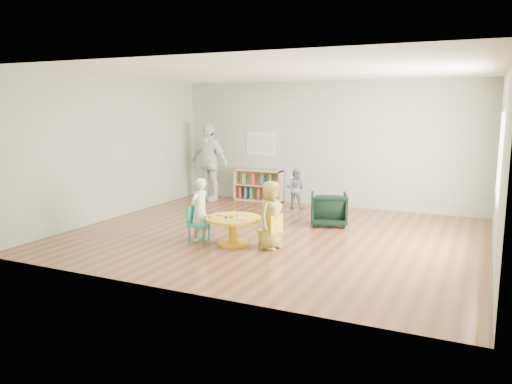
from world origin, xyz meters
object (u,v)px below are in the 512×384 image
Objects in this scene: kid_chair_left at (197,223)px; adult_caretaker at (209,162)px; child_right at (271,215)px; activity_table at (233,226)px; kid_chair_right at (272,230)px; toddler at (295,189)px; armchair at (329,209)px; child_left at (200,210)px; bookshelf at (258,186)px.

adult_caretaker is (-1.72, 3.38, 0.60)m from kid_chair_left.
activity_table is at bearing 99.67° from child_right.
kid_chair_right is 0.63× the size of toddler.
armchair is at bearing -10.10° from adult_caretaker.
kid_chair_left reaches higher than activity_table.
kid_chair_left is at bearing 101.87° from child_right.
kid_chair_left is 1.33m from kid_chair_right.
child_left is at bearing 149.86° from kid_chair_left.
child_left is at bearing 107.99° from kid_chair_right.
child_right is 1.23× the size of toddler.
toddler is (-0.78, 3.19, -0.10)m from child_right.
child_right is at bearing 100.45° from child_left.
toddler reaches higher than bookshelf.
activity_table is 3.90m from bookshelf.
child_right is 4.48m from adult_caretaker.
kid_chair_left is at bearing -173.70° from activity_table.
adult_caretaker is at bearing -160.69° from bookshelf.
adult_caretaker is at bearing -40.35° from armchair.
toddler is at bearing 163.19° from kid_chair_left.
activity_table is 0.66m from child_left.
child_left is (-0.63, -0.01, 0.22)m from activity_table.
armchair is at bearing 62.62° from activity_table.
adult_caretaker reaches higher than child_right.
kid_chair_right is 1.32m from child_left.
kid_chair_left is 0.49× the size of bookshelf.
activity_table is 0.67m from kid_chair_right.
armchair is (1.67, 2.04, -0.00)m from kid_chair_left.
bookshelf is 3.77m from child_left.
kid_chair_right reaches higher than activity_table.
bookshelf is 2.86m from armchair.
bookshelf is at bearing -56.13° from armchair.
adult_caretaker reaches higher than bookshelf.
toddler is (-0.79, 3.17, 0.14)m from kid_chair_right.
adult_caretaker is (-3.39, 1.34, 0.61)m from armchair.
activity_table is at bearing 109.24° from kid_chair_right.
activity_table is 0.49× the size of adult_caretaker.
kid_chair_right is at bearing -35.55° from adult_caretaker.
child_left is at bearing -50.80° from adult_caretaker.
toddler is (0.53, 3.28, 0.13)m from kid_chair_left.
armchair is 1.70m from toddler.
bookshelf is at bearing 30.71° from adult_caretaker.
child_right is (1.30, 0.09, 0.23)m from kid_chair_left.
armchair is at bearing 129.76° from toddler.
adult_caretaker is (-1.75, 3.32, 0.39)m from child_left.
child_left is at bearing -80.41° from bookshelf.
toddler is at bearing -180.00° from child_left.
activity_table is 3.22m from toddler.
activity_table is at bearing 89.45° from toddler.
adult_caretaker is at bearing -143.32° from child_left.
bookshelf reaches higher than kid_chair_right.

